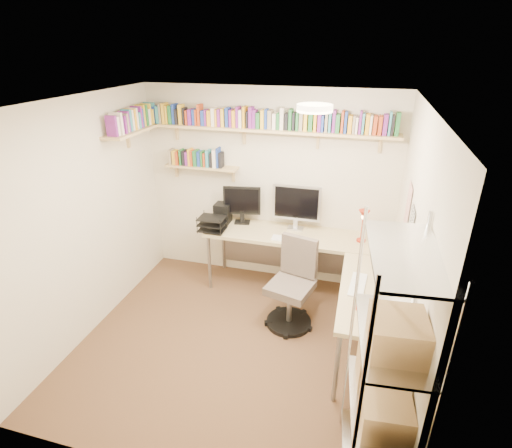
{
  "coord_description": "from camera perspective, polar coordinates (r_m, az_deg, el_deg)",
  "views": [
    {
      "loc": [
        1.12,
        -3.2,
        2.96
      ],
      "look_at": [
        0.1,
        0.55,
        1.18
      ],
      "focal_mm": 28.0,
      "sensor_mm": 36.0,
      "label": 1
    }
  ],
  "objects": [
    {
      "name": "ground",
      "position": [
        4.5,
        -3.24,
        -16.59
      ],
      "size": [
        3.2,
        3.2,
        0.0
      ],
      "primitive_type": "plane",
      "color": "#4E2E21",
      "rests_on": "ground"
    },
    {
      "name": "room_shell",
      "position": [
        3.67,
        -3.73,
        1.95
      ],
      "size": [
        3.24,
        3.04,
        2.52
      ],
      "color": "beige",
      "rests_on": "ground"
    },
    {
      "name": "wall_shelves",
      "position": [
        4.84,
        -3.89,
        13.49
      ],
      "size": [
        3.12,
        1.09,
        0.8
      ],
      "color": "tan",
      "rests_on": "ground"
    },
    {
      "name": "corner_desk",
      "position": [
        4.71,
        5.93,
        -2.96
      ],
      "size": [
        2.46,
        2.07,
        1.38
      ],
      "color": "tan",
      "rests_on": "ground"
    },
    {
      "name": "office_chair",
      "position": [
        4.54,
        5.21,
        -9.31
      ],
      "size": [
        0.56,
        0.57,
        1.03
      ],
      "rotation": [
        0.0,
        0.0,
        -0.25
      ],
      "color": "black",
      "rests_on": "ground"
    },
    {
      "name": "wire_rack",
      "position": [
        2.83,
        18.17,
        -19.39
      ],
      "size": [
        0.49,
        0.89,
        1.99
      ],
      "rotation": [
        0.0,
        0.0,
        0.09
      ],
      "color": "silver",
      "rests_on": "ground"
    }
  ]
}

